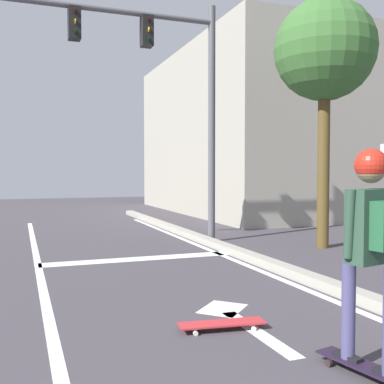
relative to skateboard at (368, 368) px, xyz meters
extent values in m
cube|color=silver|center=(-2.21, 2.27, -0.07)|extent=(0.12, 20.00, 0.01)
cube|color=silver|center=(1.10, 2.27, -0.07)|extent=(0.12, 20.00, 0.01)
cube|color=silver|center=(-0.48, 5.37, -0.07)|extent=(3.46, 0.40, 0.01)
cube|color=silver|center=(-0.31, 1.18, -0.07)|extent=(0.16, 1.40, 0.01)
cube|color=silver|center=(-0.31, 2.03, -0.07)|extent=(0.71, 0.71, 0.01)
cube|color=#9E998C|center=(1.35, 2.27, 0.00)|extent=(0.24, 24.00, 0.14)
cube|color=#23182D|center=(0.00, 0.00, 0.01)|extent=(0.38, 0.90, 0.02)
cube|color=#B2B2B7|center=(-0.06, 0.29, -0.01)|extent=(0.17, 0.08, 0.01)
cylinder|color=#2B2120|center=(-0.16, 0.27, -0.04)|extent=(0.04, 0.06, 0.06)
cylinder|color=#2B2120|center=(0.04, 0.31, -0.04)|extent=(0.04, 0.06, 0.06)
cylinder|color=#46446F|center=(-0.04, 0.18, 0.41)|extent=(0.11, 0.11, 0.80)
cube|color=black|center=(-0.04, 0.18, 0.03)|extent=(0.14, 0.25, 0.03)
cube|color=#2B4736|center=(0.00, 0.00, 1.10)|extent=(0.40, 0.25, 0.56)
cylinder|color=#2B4736|center=(-0.20, -0.01, 1.12)|extent=(0.07, 0.10, 0.51)
cylinder|color=#2B4736|center=(0.19, 0.07, 1.12)|extent=(0.07, 0.11, 0.51)
sphere|color=#846B51|center=(0.00, 0.00, 1.53)|extent=(0.22, 0.22, 0.22)
sphere|color=red|center=(0.00, 0.00, 1.56)|extent=(0.25, 0.25, 0.25)
cube|color=#B72B30|center=(-0.61, 1.38, -0.01)|extent=(0.89, 0.33, 0.02)
cube|color=#B2B2B7|center=(-0.90, 1.42, -0.02)|extent=(0.07, 0.18, 0.01)
cylinder|color=silver|center=(-0.92, 1.31, -0.05)|extent=(0.05, 0.04, 0.05)
cylinder|color=silver|center=(-0.89, 1.52, -0.05)|extent=(0.05, 0.04, 0.05)
cube|color=#B2B2B7|center=(-0.31, 1.34, -0.02)|extent=(0.07, 0.18, 0.01)
cylinder|color=silver|center=(-0.33, 1.24, -0.05)|extent=(0.05, 0.04, 0.05)
cylinder|color=silver|center=(-0.30, 1.44, -0.05)|extent=(0.05, 0.04, 0.05)
cylinder|color=#535359|center=(1.59, 6.87, 2.56)|extent=(0.16, 0.16, 5.27)
cylinder|color=#535359|center=(-0.66, 6.87, 4.84)|extent=(4.49, 0.12, 0.12)
cube|color=black|center=(0.09, 6.87, 4.49)|extent=(0.24, 0.28, 0.64)
cylinder|color=#3A0605|center=(0.09, 6.72, 4.69)|extent=(0.02, 0.10, 0.10)
cylinder|color=yellow|center=(0.09, 6.72, 4.49)|extent=(0.02, 0.10, 0.10)
cylinder|color=black|center=(0.09, 6.72, 4.29)|extent=(0.02, 0.10, 0.10)
cube|color=black|center=(-1.41, 6.87, 4.49)|extent=(0.24, 0.28, 0.64)
cylinder|color=#3A0605|center=(-1.41, 6.72, 4.69)|extent=(0.02, 0.10, 0.10)
cylinder|color=yellow|center=(-1.41, 6.72, 4.49)|extent=(0.02, 0.10, 0.10)
cylinder|color=black|center=(-1.41, 6.72, 4.29)|extent=(0.02, 0.10, 0.10)
cylinder|color=brown|center=(3.43, 5.27, 1.66)|extent=(0.25, 0.25, 3.47)
sphere|color=#37652E|center=(3.43, 5.27, 4.02)|extent=(2.08, 2.08, 2.08)
cube|color=#9E998B|center=(10.08, 13.92, 3.03)|extent=(13.66, 10.81, 6.21)
camera|label=1|loc=(-2.49, -2.81, 1.51)|focal=43.46mm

